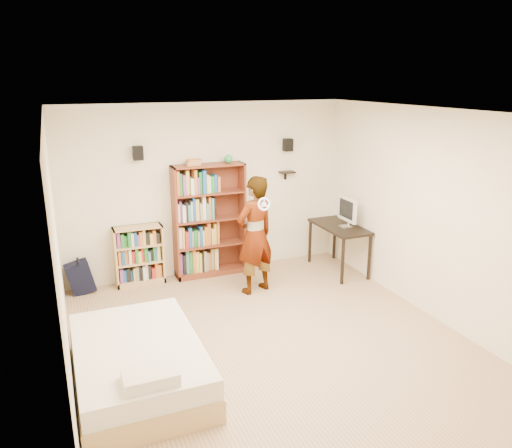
{
  "coord_description": "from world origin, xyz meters",
  "views": [
    {
      "loc": [
        -2.2,
        -4.89,
        3.05
      ],
      "look_at": [
        0.05,
        0.6,
        1.3
      ],
      "focal_mm": 35.0,
      "sensor_mm": 36.0,
      "label": 1
    }
  ],
  "objects_px": {
    "tall_bookshelf": "(209,221)",
    "daybed": "(138,358)",
    "low_bookshelf": "(139,255)",
    "person": "(255,235)",
    "computer_desk": "(338,248)"
  },
  "relations": [
    {
      "from": "computer_desk",
      "to": "person",
      "type": "distance_m",
      "value": 1.66
    },
    {
      "from": "low_bookshelf",
      "to": "person",
      "type": "relative_size",
      "value": 0.53
    },
    {
      "from": "tall_bookshelf",
      "to": "daybed",
      "type": "bearing_deg",
      "value": -121.39
    },
    {
      "from": "tall_bookshelf",
      "to": "daybed",
      "type": "xyz_separation_m",
      "value": [
        -1.58,
        -2.59,
        -0.61
      ]
    },
    {
      "from": "computer_desk",
      "to": "low_bookshelf",
      "type": "bearing_deg",
      "value": 167.71
    },
    {
      "from": "daybed",
      "to": "person",
      "type": "xyz_separation_m",
      "value": [
        1.99,
        1.69,
        0.58
      ]
    },
    {
      "from": "tall_bookshelf",
      "to": "computer_desk",
      "type": "distance_m",
      "value": 2.14
    },
    {
      "from": "low_bookshelf",
      "to": "daybed",
      "type": "bearing_deg",
      "value": -100.05
    },
    {
      "from": "computer_desk",
      "to": "tall_bookshelf",
      "type": "bearing_deg",
      "value": 161.87
    },
    {
      "from": "daybed",
      "to": "computer_desk",
      "type": "bearing_deg",
      "value": 28.67
    },
    {
      "from": "tall_bookshelf",
      "to": "person",
      "type": "bearing_deg",
      "value": -65.71
    },
    {
      "from": "tall_bookshelf",
      "to": "person",
      "type": "xyz_separation_m",
      "value": [
        0.41,
        -0.9,
        -0.02
      ]
    },
    {
      "from": "computer_desk",
      "to": "daybed",
      "type": "relative_size",
      "value": 0.59
    },
    {
      "from": "low_bookshelf",
      "to": "computer_desk",
      "type": "distance_m",
      "value": 3.16
    },
    {
      "from": "low_bookshelf",
      "to": "computer_desk",
      "type": "xyz_separation_m",
      "value": [
        3.09,
        -0.67,
        -0.07
      ]
    }
  ]
}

